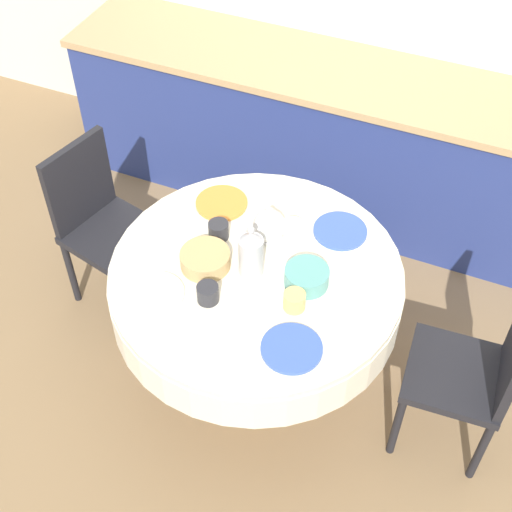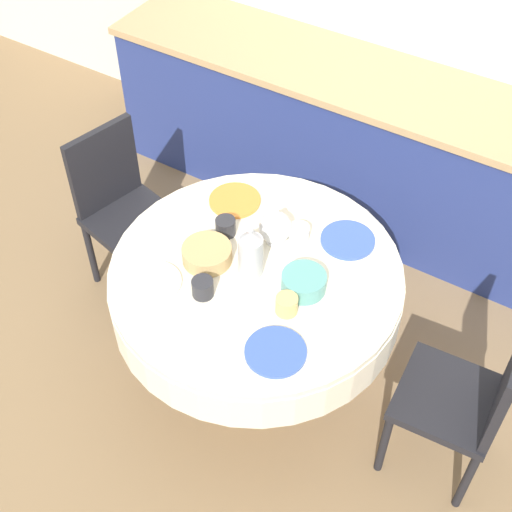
# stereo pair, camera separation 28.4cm
# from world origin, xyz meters

# --- Properties ---
(ground_plane) EXTENTS (12.00, 12.00, 0.00)m
(ground_plane) POSITION_xyz_m (0.00, 0.00, 0.00)
(ground_plane) COLOR #8E704C
(kitchen_counter) EXTENTS (3.24, 0.64, 0.89)m
(kitchen_counter) POSITION_xyz_m (0.00, 1.36, 0.44)
(kitchen_counter) COLOR navy
(kitchen_counter) RESTS_ON ground_plane
(dining_table) EXTENTS (1.22, 1.22, 0.77)m
(dining_table) POSITION_xyz_m (0.00, 0.00, 0.64)
(dining_table) COLOR tan
(dining_table) RESTS_ON ground_plane
(chair_left) EXTENTS (0.43, 0.43, 0.91)m
(chair_left) POSITION_xyz_m (0.95, 0.06, 0.51)
(chair_left) COLOR black
(chair_left) RESTS_ON ground_plane
(chair_right) EXTENTS (0.48, 0.48, 0.91)m
(chair_right) POSITION_xyz_m (-0.92, 0.22, 0.51)
(chair_right) COLOR black
(chair_right) RESTS_ON ground_plane
(plate_near_left) EXTENTS (0.23, 0.23, 0.01)m
(plate_near_left) POSITION_xyz_m (-0.31, -0.28, 0.78)
(plate_near_left) COLOR white
(plate_near_left) RESTS_ON dining_table
(cup_near_left) EXTENTS (0.09, 0.09, 0.08)m
(cup_near_left) POSITION_xyz_m (-0.11, -0.22, 0.81)
(cup_near_left) COLOR #28282D
(cup_near_left) RESTS_ON dining_table
(plate_near_right) EXTENTS (0.23, 0.23, 0.01)m
(plate_near_right) POSITION_xyz_m (0.28, -0.32, 0.78)
(plate_near_right) COLOR #3856AD
(plate_near_right) RESTS_ON dining_table
(cup_near_right) EXTENTS (0.09, 0.09, 0.08)m
(cup_near_right) POSITION_xyz_m (0.21, -0.12, 0.81)
(cup_near_right) COLOR #DBB766
(cup_near_right) RESTS_ON dining_table
(plate_far_left) EXTENTS (0.23, 0.23, 0.01)m
(plate_far_left) POSITION_xyz_m (-0.30, 0.30, 0.78)
(plate_far_left) COLOR orange
(plate_far_left) RESTS_ON dining_table
(cup_far_left) EXTENTS (0.09, 0.09, 0.08)m
(cup_far_left) POSITION_xyz_m (-0.22, 0.11, 0.81)
(cup_far_left) COLOR #28282D
(cup_far_left) RESTS_ON dining_table
(plate_far_right) EXTENTS (0.23, 0.23, 0.01)m
(plate_far_right) POSITION_xyz_m (0.25, 0.34, 0.78)
(plate_far_right) COLOR #3856AD
(plate_far_right) RESTS_ON dining_table
(cup_far_right) EXTENTS (0.09, 0.09, 0.08)m
(cup_far_right) POSITION_xyz_m (0.07, 0.24, 0.81)
(cup_far_right) COLOR white
(cup_far_right) RESTS_ON dining_table
(coffee_carafe) EXTENTS (0.10, 0.10, 0.25)m
(coffee_carafe) POSITION_xyz_m (-0.01, -0.02, 0.88)
(coffee_carafe) COLOR #B2B2B7
(coffee_carafe) RESTS_ON dining_table
(teapot) EXTENTS (0.19, 0.14, 0.18)m
(teapot) POSITION_xyz_m (-0.02, 0.18, 0.85)
(teapot) COLOR white
(teapot) RESTS_ON dining_table
(bread_basket) EXTENTS (0.21, 0.21, 0.07)m
(bread_basket) POSITION_xyz_m (-0.20, -0.06, 0.80)
(bread_basket) COLOR tan
(bread_basket) RESTS_ON dining_table
(fruit_bowl) EXTENTS (0.18, 0.18, 0.08)m
(fruit_bowl) POSITION_xyz_m (0.21, 0.01, 0.81)
(fruit_bowl) COLOR #569993
(fruit_bowl) RESTS_ON dining_table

